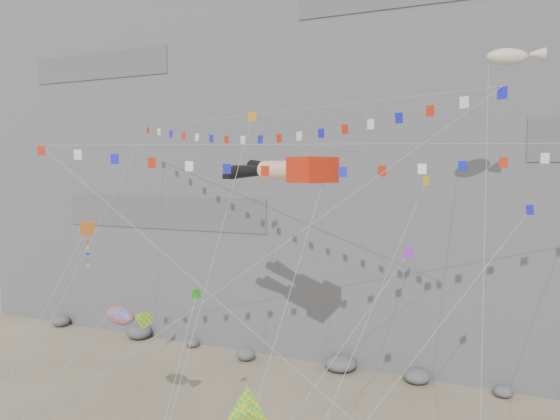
{
  "coord_description": "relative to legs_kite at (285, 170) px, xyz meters",
  "views": [
    {
      "loc": [
        13.22,
        -23.48,
        15.92
      ],
      "look_at": [
        -1.64,
        9.0,
        13.33
      ],
      "focal_mm": 35.0,
      "sensor_mm": 36.0,
      "label": 1
    }
  ],
  "objects": [
    {
      "name": "small_kite_b",
      "position": [
        7.13,
        -0.52,
        -4.47
      ],
      "size": [
        7.15,
        10.83,
        16.71
      ],
      "color": "purple",
      "rests_on": "ground"
    },
    {
      "name": "cliff",
      "position": [
        -0.39,
        26.71,
        9.06
      ],
      "size": [
        80.0,
        28.0,
        50.0
      ],
      "primitive_type": "cube",
      "color": "slate",
      "rests_on": "ground"
    },
    {
      "name": "small_kite_d",
      "position": [
        7.32,
        3.25,
        -0.92
      ],
      "size": [
        4.34,
        15.09,
        21.33
      ],
      "color": "gold",
      "rests_on": "ground"
    },
    {
      "name": "small_kite_e",
      "position": [
        12.66,
        -0.89,
        -2.22
      ],
      "size": [
        10.31,
        10.25,
        19.58
      ],
      "color": "#1618C5",
      "rests_on": "ground"
    },
    {
      "name": "fish_windsock",
      "position": [
        -8.26,
        -4.7,
        -8.32
      ],
      "size": [
        7.08,
        6.02,
        10.38
      ],
      "color": "#FF470D",
      "rests_on": "ground"
    },
    {
      "name": "talus_boulders",
      "position": [
        -0.39,
        11.71,
        -15.34
      ],
      "size": [
        60.0,
        3.0,
        1.2
      ],
      "primitive_type": null,
      "color": "slate",
      "rests_on": "ground"
    },
    {
      "name": "flag_banner_lower",
      "position": [
        2.73,
        -1.08,
        1.35
      ],
      "size": [
        29.52,
        11.05,
        21.17
      ],
      "color": "red",
      "rests_on": "ground"
    },
    {
      "name": "blimp_windsock",
      "position": [
        11.48,
        4.84,
        6.28
      ],
      "size": [
        3.66,
        13.78,
        25.53
      ],
      "color": "beige",
      "rests_on": "ground"
    },
    {
      "name": "small_kite_a",
      "position": [
        -3.51,
        2.41,
        3.04
      ],
      "size": [
        2.61,
        15.16,
        24.22
      ],
      "color": "orange",
      "rests_on": "ground"
    },
    {
      "name": "flag_banner_upper",
      "position": [
        -2.62,
        3.32,
        3.67
      ],
      "size": [
        28.48,
        18.69,
        26.03
      ],
      "color": "red",
      "rests_on": "ground"
    },
    {
      "name": "harlequin_kite",
      "position": [
        -12.44,
        -2.8,
        -3.71
      ],
      "size": [
        3.38,
        7.98,
        14.28
      ],
      "color": "red",
      "rests_on": "ground"
    },
    {
      "name": "small_kite_c",
      "position": [
        -2.83,
        -5.12,
        -6.63
      ],
      "size": [
        1.89,
        7.64,
        11.83
      ],
      "color": "#219717",
      "rests_on": "ground"
    },
    {
      "name": "legs_kite",
      "position": [
        0.0,
        0.0,
        0.0
      ],
      "size": [
        8.09,
        15.59,
        19.89
      ],
      "rotation": [
        0.0,
        0.0,
        -0.4
      ],
      "color": "red",
      "rests_on": "ground"
    },
    {
      "name": "delta_kite",
      "position": [
        2.79,
        -10.02,
        -9.73
      ],
      "size": [
        2.38,
        4.14,
        7.73
      ],
      "color": "#EBB20C",
      "rests_on": "ground"
    }
  ]
}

